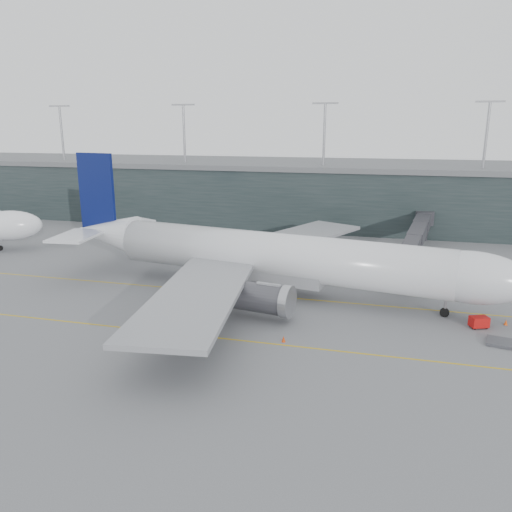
# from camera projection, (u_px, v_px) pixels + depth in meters

# --- Properties ---
(ground) EXTENTS (320.00, 320.00, 0.00)m
(ground) POSITION_uv_depth(u_px,v_px,m) (250.00, 286.00, 77.96)
(ground) COLOR #5C5C61
(ground) RESTS_ON ground
(taxiline_a) EXTENTS (160.00, 0.25, 0.02)m
(taxiline_a) POSITION_uv_depth(u_px,v_px,m) (243.00, 294.00, 74.21)
(taxiline_a) COLOR gold
(taxiline_a) RESTS_ON ground
(taxiline_b) EXTENTS (160.00, 0.25, 0.02)m
(taxiline_b) POSITION_uv_depth(u_px,v_px,m) (206.00, 337.00, 59.23)
(taxiline_b) COLOR gold
(taxiline_b) RESTS_ON ground
(taxiline_lead_main) EXTENTS (0.25, 60.00, 0.02)m
(taxiline_lead_main) POSITION_uv_depth(u_px,v_px,m) (302.00, 256.00, 95.47)
(taxiline_lead_main) COLOR gold
(taxiline_lead_main) RESTS_ON ground
(terminal) EXTENTS (240.00, 36.00, 29.00)m
(terminal) POSITION_uv_depth(u_px,v_px,m) (308.00, 191.00, 130.33)
(terminal) COLOR #1E2829
(terminal) RESTS_ON ground
(main_aircraft) EXTENTS (70.79, 65.78, 19.89)m
(main_aircraft) POSITION_uv_depth(u_px,v_px,m) (272.00, 256.00, 73.55)
(main_aircraft) COLOR silver
(main_aircraft) RESTS_ON ground
(jet_bridge) EXTENTS (8.94, 42.77, 6.40)m
(jet_bridge) POSITION_uv_depth(u_px,v_px,m) (413.00, 233.00, 93.36)
(jet_bridge) COLOR #2E2D33
(jet_bridge) RESTS_ON ground
(gse_cart) EXTENTS (2.50, 2.08, 1.46)m
(gse_cart) POSITION_uv_depth(u_px,v_px,m) (479.00, 322.00, 61.61)
(gse_cart) COLOR #B40E0C
(gse_cart) RESTS_ON ground
(baggage_dolly) EXTENTS (3.93, 3.40, 0.34)m
(baggage_dolly) POSITION_uv_depth(u_px,v_px,m) (503.00, 343.00, 57.12)
(baggage_dolly) COLOR #3C3D42
(baggage_dolly) RESTS_ON ground
(uld_a) EXTENTS (2.66, 2.34, 2.06)m
(uld_a) POSITION_uv_depth(u_px,v_px,m) (240.00, 259.00, 89.23)
(uld_a) COLOR #3E3E43
(uld_a) RESTS_ON ground
(uld_b) EXTENTS (2.00, 1.69, 1.65)m
(uld_b) POSITION_uv_depth(u_px,v_px,m) (260.00, 262.00, 88.52)
(uld_b) COLOR #3E3E43
(uld_b) RESTS_ON ground
(uld_c) EXTENTS (2.16, 1.86, 1.73)m
(uld_c) POSITION_uv_depth(u_px,v_px,m) (274.00, 264.00, 87.13)
(uld_c) COLOR #3E3E43
(uld_c) RESTS_ON ground
(cone_nose) EXTENTS (0.45, 0.45, 0.71)m
(cone_nose) POSITION_uv_depth(u_px,v_px,m) (506.00, 322.00, 62.65)
(cone_nose) COLOR #F54F0D
(cone_nose) RESTS_ON ground
(cone_wing_stbd) EXTENTS (0.46, 0.46, 0.74)m
(cone_wing_stbd) POSITION_uv_depth(u_px,v_px,m) (284.00, 339.00, 57.73)
(cone_wing_stbd) COLOR red
(cone_wing_stbd) RESTS_ON ground
(cone_wing_port) EXTENTS (0.48, 0.48, 0.76)m
(cone_wing_port) POSITION_uv_depth(u_px,v_px,m) (317.00, 268.00, 86.17)
(cone_wing_port) COLOR #D35D0B
(cone_wing_port) RESTS_ON ground
(cone_tail) EXTENTS (0.42, 0.42, 0.66)m
(cone_tail) POSITION_uv_depth(u_px,v_px,m) (177.00, 301.00, 70.25)
(cone_tail) COLOR orange
(cone_tail) RESTS_ON ground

